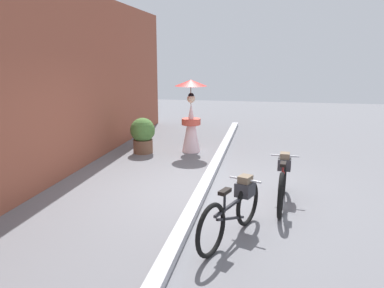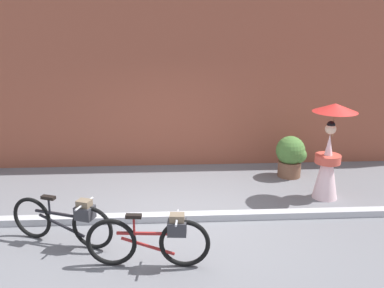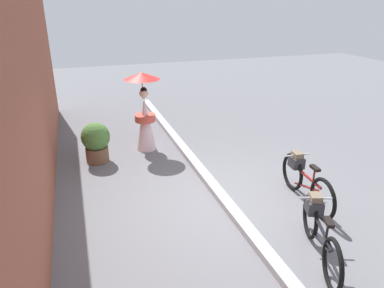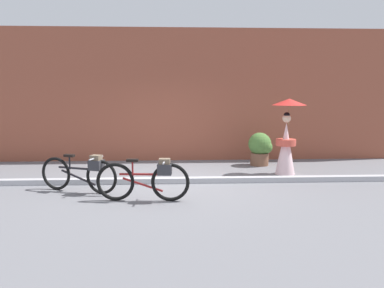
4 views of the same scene
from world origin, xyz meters
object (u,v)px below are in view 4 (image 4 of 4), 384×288
at_px(bicycle_near_officer, 147,179).
at_px(bicycle_far_side, 82,172).
at_px(person_with_parasol, 287,136).
at_px(potted_plant_by_door, 260,148).

distance_m(bicycle_near_officer, bicycle_far_side, 1.52).
height_order(person_with_parasol, potted_plant_by_door, person_with_parasol).
relative_size(bicycle_far_side, potted_plant_by_door, 1.83).
bearing_deg(bicycle_far_side, bicycle_near_officer, -27.21).
xyz_separation_m(bicycle_far_side, person_with_parasol, (4.64, 1.53, 0.54)).
bearing_deg(bicycle_near_officer, person_with_parasol, 34.11).
distance_m(bicycle_near_officer, person_with_parasol, 4.01).
xyz_separation_m(person_with_parasol, potted_plant_by_door, (-0.37, 1.18, -0.46)).
relative_size(person_with_parasol, potted_plant_by_door, 2.04).
bearing_deg(potted_plant_by_door, person_with_parasol, -72.58).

